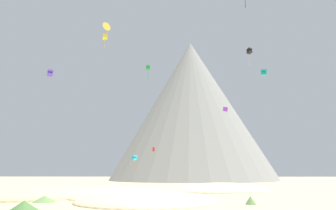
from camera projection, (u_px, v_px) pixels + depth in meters
ground_plane at (155, 209)px, 27.80m from camera, size 400.00×400.00×0.00m
dune_foreground_left at (36, 197)px, 41.66m from camera, size 23.29×24.01×3.39m
dune_foreground_right at (126, 196)px, 43.23m from camera, size 19.34×23.20×2.49m
dune_midground at (221, 191)px, 53.27m from camera, size 20.46×16.27×3.01m
dune_back_low at (146, 202)px, 34.03m from camera, size 18.37×17.49×2.47m
bush_near_right at (45, 199)px, 34.21m from camera, size 3.58×3.58×0.73m
bush_near_left at (195, 196)px, 39.38m from camera, size 1.56×1.56×0.57m
bush_ridge_crest at (251, 200)px, 31.72m from camera, size 1.53×1.53×0.89m
bush_low_patch at (16, 197)px, 38.24m from camera, size 2.47×2.47×0.47m
bush_mid_center at (24, 206)px, 26.60m from camera, size 2.72×2.72×0.88m
rock_massif at (193, 111)px, 132.36m from camera, size 75.06×75.06×61.49m
kite_green_high at (148, 68)px, 92.32m from camera, size 1.29×1.31×4.94m
kite_black_high at (249, 51)px, 89.97m from camera, size 1.78×1.82×5.47m
kite_red_low at (154, 149)px, 71.15m from camera, size 0.59×0.58×0.95m
kite_cyan_low at (134, 158)px, 81.10m from camera, size 1.64×1.64×4.16m
kite_yellow_high at (105, 37)px, 83.28m from camera, size 1.57×1.54×3.70m
kite_gold_high at (106, 27)px, 77.09m from camera, size 2.02×2.03×4.52m
kite_violet_low at (225, 109)px, 48.52m from camera, size 0.83×0.15×0.84m
kite_indigo_mid at (50, 73)px, 53.05m from camera, size 1.18×1.20×1.08m
kite_teal_high at (264, 73)px, 72.82m from camera, size 1.75×1.71×1.48m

